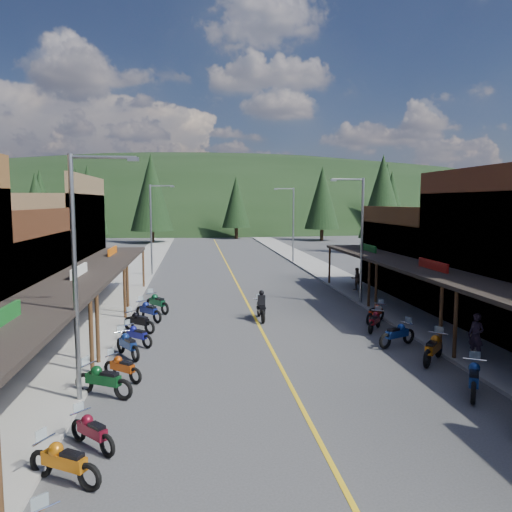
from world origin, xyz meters
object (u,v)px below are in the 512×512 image
object	(u,v)px
streetlight_3	(292,221)
pine_4	(322,198)
pine_1	(77,198)
shop_west_3	(31,249)
bike_west_8	(137,334)
bike_east_7	(397,333)
pine_5	(387,194)
bike_east_6	(433,347)
rider_on_bike	(261,308)
bike_west_4	(92,430)
shop_east_3	(436,258)
bike_west_7	(128,343)
pine_2	(151,192)
bike_west_11	(157,302)
bike_west_3	(64,460)
pine_3	(236,202)
bike_west_6	(122,366)
pine_9	(391,203)
bike_west_10	(149,310)
bike_east_5	(474,377)
pedestrian_east_b	(356,279)
bike_west_9	(139,321)
streetlight_0	(79,267)
pedestrian_east_a	(476,336)
pine_6	(466,202)
pine_8	(36,206)
bike_east_8	(375,320)
pine_7	(40,198)
bike_east_9	(375,312)
pine_10	(88,200)
bike_west_5	(103,379)
pine_11	(383,196)
streetlight_2	(360,235)

from	to	relation	value
streetlight_3	pine_4	xyz separation A→B (m)	(11.05, 30.00, 2.78)
pine_1	shop_west_3	bearing A→B (deg)	-80.13
bike_west_8	bike_east_7	size ratio (longest dim) A/B	0.90
pine_5	bike_east_6	bearing A→B (deg)	-110.19
rider_on_bike	bike_west_4	bearing A→B (deg)	-115.18
shop_east_3	bike_west_7	world-z (taller)	shop_east_3
pine_2	rider_on_bike	distance (m)	54.79
pine_1	bike_west_11	world-z (taller)	pine_1
bike_west_3	bike_west_8	distance (m)	11.21
pine_4	bike_east_7	world-z (taller)	pine_4
pine_3	bike_west_6	xyz separation A→B (m)	(-10.01, -70.02, -5.95)
pine_9	bike_west_10	bearing A→B (deg)	-126.93
bike_west_11	bike_east_5	world-z (taller)	bike_west_11
pine_9	bike_west_6	size ratio (longest dim) A/B	5.75
bike_west_11	bike_west_4	bearing A→B (deg)	-127.50
bike_west_7	pedestrian_east_b	xyz separation A→B (m)	(14.48, 13.77, 0.37)
streetlight_3	rider_on_bike	xyz separation A→B (m)	(-6.69, -25.33, -3.77)
pine_5	bike_west_9	xyz separation A→B (m)	(-40.16, -69.13, -7.39)
shop_west_3	streetlight_0	size ratio (longest dim) A/B	1.36
bike_west_4	pedestrian_east_a	size ratio (longest dim) A/B	1.01
pine_5	pine_6	bearing A→B (deg)	-33.69
bike_west_4	pine_5	bearing A→B (deg)	20.30
pine_1	pine_8	bearing A→B (deg)	-86.19
bike_west_7	bike_east_6	world-z (taller)	bike_east_6
bike_west_3	bike_east_8	bearing A→B (deg)	-13.35
pine_7	bike_west_3	xyz separation A→B (m)	(25.62, -86.78, -6.65)
pine_9	bike_west_9	distance (m)	52.13
bike_east_9	pine_8	bearing A→B (deg)	172.53
bike_east_5	rider_on_bike	world-z (taller)	rider_on_bike
bike_west_4	pedestrian_east_a	distance (m)	15.17
pine_2	bike_west_10	bearing A→B (deg)	-85.55
pine_6	pine_8	xyz separation A→B (m)	(-68.00, -24.00, -0.51)
bike_west_11	bike_west_8	bearing A→B (deg)	-129.25
pine_4	pine_10	bearing A→B (deg)	-164.48
bike_west_5	pine_5	bearing A→B (deg)	0.73
pine_4	bike_east_8	world-z (taller)	pine_4
pine_6	bike_west_5	xyz separation A→B (m)	(-52.42, -69.53, -5.85)
pine_3	bike_east_6	distance (m)	69.76
shop_west_3	pine_11	bearing A→B (deg)	38.32
pine_5	pine_1	bearing A→B (deg)	-178.03
bike_east_9	rider_on_bike	world-z (taller)	rider_on_bike
bike_west_8	bike_east_5	bearing A→B (deg)	-78.81
pine_1	bike_east_5	distance (m)	82.82
bike_east_9	bike_west_10	bearing A→B (deg)	-143.93
bike_east_8	bike_west_11	bearing A→B (deg)	-171.46
pine_4	pedestrian_east_a	distance (m)	64.65
pine_5	bike_east_7	world-z (taller)	pine_5
bike_east_8	pedestrian_east_b	distance (m)	11.16
streetlight_2	bike_west_11	world-z (taller)	streetlight_2
bike_west_3	streetlight_0	bearing A→B (deg)	37.56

